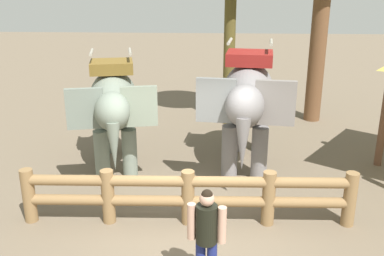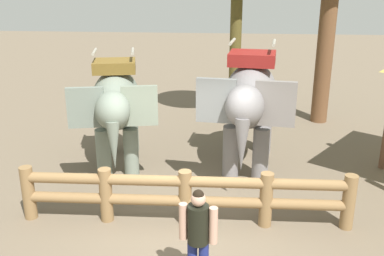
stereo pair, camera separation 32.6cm
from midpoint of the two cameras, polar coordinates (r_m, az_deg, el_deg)
ground_plane at (r=8.27m, az=-1.78°, el=-12.95°), size 60.00×60.00×0.00m
log_fence at (r=8.17m, az=-1.68°, el=-8.50°), size 6.15×0.41×1.05m
elephant_near_left at (r=10.42m, az=-10.98°, el=2.99°), size 2.02×3.32×2.79m
elephant_center at (r=10.26m, az=6.29°, el=3.72°), size 2.00×3.55×3.02m
tourist_woman_in_black at (r=6.45m, az=0.41°, el=-13.34°), size 0.56×0.36×1.59m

